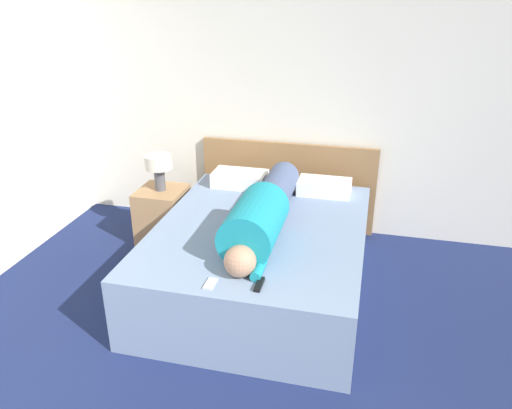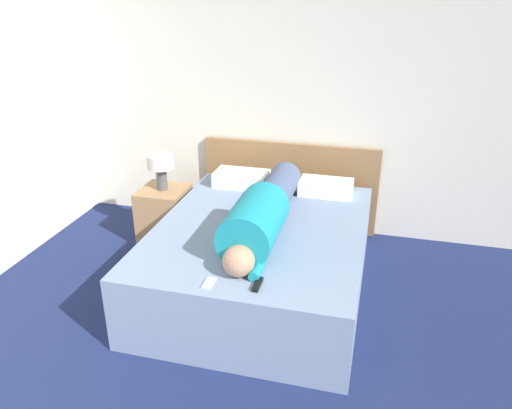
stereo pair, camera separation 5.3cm
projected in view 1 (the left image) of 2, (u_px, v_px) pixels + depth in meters
name	position (u px, v px, depth m)	size (l,w,h in m)	color
wall_back	(286.00, 99.00, 4.72)	(5.52, 0.06, 2.60)	silver
bed	(261.00, 257.00, 4.01)	(1.61, 2.04, 0.56)	#7589A8
headboard	(288.00, 186.00, 4.99)	(1.73, 0.04, 0.89)	olive
nightstand	(163.00, 215.00, 4.79)	(0.43, 0.45, 0.52)	#A37A51
table_lamp	(159.00, 166.00, 4.59)	(0.25, 0.25, 0.34)	#4C4C51
person_lying	(262.00, 213.00, 3.73)	(0.38, 1.63, 0.38)	tan
pillow_near_headboard	(240.00, 179.00, 4.65)	(0.49, 0.29, 0.14)	white
pillow_second	(324.00, 187.00, 4.48)	(0.47, 0.29, 0.12)	white
tv_remote	(259.00, 284.00, 3.12)	(0.04, 0.15, 0.02)	black
cell_phone	(211.00, 284.00, 3.14)	(0.06, 0.13, 0.01)	#B2B7BC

